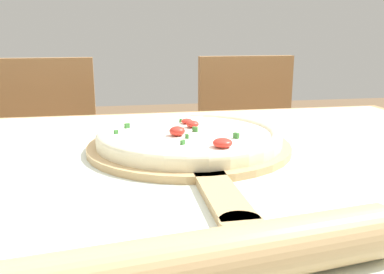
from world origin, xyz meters
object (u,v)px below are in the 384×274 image
Objects in this scene: pizza_peel at (191,148)px; chair_right at (251,154)px; pizza at (189,136)px; rolling_pin at (205,261)px; chair_left at (43,165)px.

chair_right is at bearing 63.75° from pizza_peel.
pizza is at bearing -118.58° from chair_right.
chair_left is (-0.34, 1.16, -0.28)m from rolling_pin.
pizza_peel is 1.60× the size of pizza.
chair_right is (0.44, 1.16, -0.28)m from rolling_pin.
chair_right is (0.38, 0.75, -0.28)m from pizza.
rolling_pin is 1.27m from chair_right.
chair_left reaches higher than pizza.
chair_right is (0.77, -0.00, 0.00)m from chair_left.
pizza is (0.00, 0.02, 0.02)m from pizza_peel.
pizza is 0.89m from chair_left.
rolling_pin is at bearing -98.20° from pizza.
pizza_peel is 1.21× the size of rolling_pin.
pizza_peel is at bearing -118.04° from chair_right.
rolling_pin is (-0.06, -0.41, 0.00)m from pizza.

